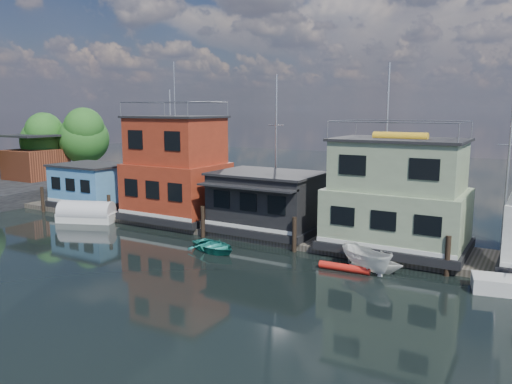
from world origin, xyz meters
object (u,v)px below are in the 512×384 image
Objects in this scene: motorboat at (367,259)px; dinghy_teal at (214,246)px; dinghy_white at (383,263)px; houseboat_green at (397,197)px; houseboat_dark at (267,201)px; houseboat_blue at (92,185)px; red_kayak at (344,268)px; tarp_runabout at (87,214)px; houseboat_red at (176,170)px.

dinghy_teal is (-9.41, -1.04, -0.36)m from motorboat.
dinghy_white is 0.58× the size of motorboat.
houseboat_green is at bearing 8.61° from dinghy_white.
houseboat_green reaches higher than houseboat_dark.
motorboat is at bearing -9.26° from houseboat_blue.
dinghy_teal is at bearing -179.46° from red_kayak.
tarp_runabout reaches higher than motorboat.
houseboat_green reaches higher than motorboat.
tarp_runabout is 21.80m from red_kayak.
houseboat_red is 5.50× the size of dinghy_white.
houseboat_blue is 0.76× the size of houseboat_green.
dinghy_teal reaches higher than red_kayak.
motorboat is at bearing -23.52° from tarp_runabout.
houseboat_red reaches higher than houseboat_blue.
dinghy_white is at bearing 21.38° from red_kayak.
dinghy_teal is at bearing -17.62° from houseboat_blue.
houseboat_green is at bearing 70.16° from red_kayak.
houseboat_green is (26.50, 0.00, 1.34)m from houseboat_blue.
houseboat_dark is (17.50, -0.02, 0.21)m from houseboat_blue.
houseboat_dark is 5.73m from dinghy_teal.
houseboat_blue reaches higher than red_kayak.
houseboat_blue is at bearing 111.04° from tarp_runabout.
houseboat_dark is at bearing 69.77° from dinghy_white.
houseboat_blue is 1.73× the size of motorboat.
red_kayak is (7.53, -4.79, -2.21)m from houseboat_dark.
houseboat_dark is 9.19m from red_kayak.
houseboat_dark is 0.88× the size of houseboat_green.
tarp_runabout is 1.38× the size of dinghy_teal.
houseboat_green reaches higher than tarp_runabout.
houseboat_blue reaches higher than motorboat.
houseboat_red is 1.60× the size of houseboat_dark.
houseboat_green is 4.98m from dinghy_white.
tarp_runabout is at bearing -171.34° from houseboat_green.
motorboat is at bearing -14.38° from houseboat_red.
houseboat_dark is at bearing -0.14° from houseboat_red.
houseboat_red is 3.21× the size of motorboat.
houseboat_blue reaches higher than dinghy_white.
red_kayak is at bearing -25.07° from tarp_runabout.
houseboat_red is 8.18m from houseboat_dark.
red_kayak is (-1.47, -4.81, -3.34)m from houseboat_green.
houseboat_green is 2.27× the size of motorboat.
houseboat_red is (9.50, 0.00, 1.90)m from houseboat_blue.
dinghy_white reaches higher than dinghy_teal.
houseboat_red is 3.45× the size of dinghy_teal.
houseboat_red is 4.20× the size of red_kayak.
houseboat_dark is 9.07m from houseboat_green.
houseboat_dark is at bearing 8.60° from dinghy_teal.
tarp_runabout is 1.68× the size of red_kayak.
dinghy_teal is (16.70, -5.30, -1.85)m from houseboat_blue.
dinghy_white is 0.45× the size of tarp_runabout.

